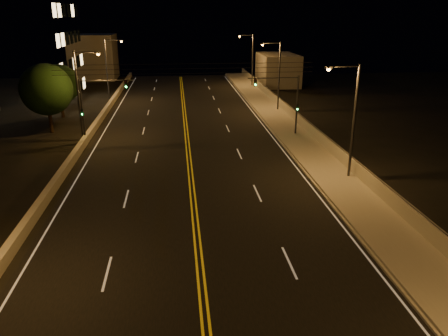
{
  "coord_description": "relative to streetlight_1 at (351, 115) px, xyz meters",
  "views": [
    {
      "loc": [
        -0.82,
        -8.11,
        11.91
      ],
      "look_at": [
        2.0,
        18.0,
        2.5
      ],
      "focal_mm": 35.0,
      "sensor_mm": 36.0,
      "label": 1
    }
  ],
  "objects": [
    {
      "name": "streetlight_1",
      "position": [
        0.0,
        0.0,
        0.0
      ],
      "size": [
        2.55,
        0.28,
        8.54
      ],
      "color": "#2D2D33",
      "rests_on": "ground"
    },
    {
      "name": "curb",
      "position": [
        -2.58,
        -1.42,
        -4.89
      ],
      "size": [
        0.14,
        120.0,
        0.15
      ],
      "primitive_type": "cube",
      "color": "gray",
      "rests_on": "ground"
    },
    {
      "name": "lane_markings",
      "position": [
        -11.51,
        -1.49,
        -4.94
      ],
      "size": [
        17.32,
        116.0,
        0.0
      ],
      "color": "silver",
      "rests_on": "road"
    },
    {
      "name": "overhead_wires",
      "position": [
        -11.51,
        8.08,
        2.43
      ],
      "size": [
        22.0,
        0.03,
        0.83
      ],
      "color": "black"
    },
    {
      "name": "traffic_signal_left",
      "position": [
        -20.3,
        12.33,
        -1.11
      ],
      "size": [
        5.11,
        0.31,
        6.1
      ],
      "color": "#2D2D33",
      "rests_on": "ground"
    },
    {
      "name": "jersey_barrier",
      "position": [
        -21.21,
        -1.42,
        -4.6
      ],
      "size": [
        0.45,
        120.0,
        0.73
      ],
      "primitive_type": "cube",
      "color": "#A39C88",
      "rests_on": "ground"
    },
    {
      "name": "sidewalk",
      "position": [
        -0.71,
        -1.42,
        -4.82
      ],
      "size": [
        3.6,
        120.0,
        0.3
      ],
      "primitive_type": "cube",
      "color": "gray",
      "rests_on": "ground"
    },
    {
      "name": "parapet_rail",
      "position": [
        0.94,
        -1.42,
        -3.64
      ],
      "size": [
        0.06,
        120.0,
        0.06
      ],
      "primitive_type": "cylinder",
      "rotation": [
        1.57,
        0.0,
        0.0
      ],
      "color": "black",
      "rests_on": "parapet_wall"
    },
    {
      "name": "parapet_wall",
      "position": [
        0.94,
        -1.42,
        -4.17
      ],
      "size": [
        0.3,
        120.0,
        1.0
      ],
      "primitive_type": "cube",
      "color": "#A39C88",
      "rests_on": "sidewalk"
    },
    {
      "name": "distant_building_left",
      "position": [
        -27.51,
        55.91,
        -0.93
      ],
      "size": [
        8.0,
        8.0,
        8.07
      ],
      "primitive_type": "cube",
      "color": "slate",
      "rests_on": "ground"
    },
    {
      "name": "distant_building_right",
      "position": [
        4.99,
        45.16,
        -2.37
      ],
      "size": [
        6.0,
        10.0,
        5.18
      ],
      "primitive_type": "cube",
      "color": "slate",
      "rests_on": "ground"
    },
    {
      "name": "tree_1",
      "position": [
        -26.03,
        23.63,
        -1.04
      ],
      "size": [
        4.6,
        4.6,
        6.24
      ],
      "color": "black",
      "rests_on": "ground"
    },
    {
      "name": "traffic_signal_right",
      "position": [
        -1.51,
        12.33,
        -1.11
      ],
      "size": [
        5.11,
        0.31,
        6.1
      ],
      "color": "#2D2D33",
      "rests_on": "ground"
    },
    {
      "name": "road",
      "position": [
        -11.51,
        -1.42,
        -4.96
      ],
      "size": [
        18.0,
        120.0,
        0.02
      ],
      "primitive_type": "cube",
      "color": "black",
      "rests_on": "ground"
    },
    {
      "name": "streetlight_5",
      "position": [
        -21.41,
        13.26,
        0.0
      ],
      "size": [
        2.55,
        0.28,
        8.54
      ],
      "color": "#2D2D33",
      "rests_on": "ground"
    },
    {
      "name": "tree_0",
      "position": [
        -25.53,
        16.55,
        -0.49
      ],
      "size": [
        5.24,
        5.24,
        7.1
      ],
      "color": "black",
      "rests_on": "ground"
    },
    {
      "name": "streetlight_3",
      "position": [
        0.0,
        43.43,
        0.0
      ],
      "size": [
        2.55,
        0.28,
        8.54
      ],
      "color": "#2D2D33",
      "rests_on": "ground"
    },
    {
      "name": "streetlight_6",
      "position": [
        -21.41,
        32.22,
        0.0
      ],
      "size": [
        2.55,
        0.28,
        8.54
      ],
      "color": "#2D2D33",
      "rests_on": "ground"
    },
    {
      "name": "streetlight_2",
      "position": [
        0.0,
        23.98,
        0.0
      ],
      "size": [
        2.55,
        0.28,
        8.54
      ],
      "color": "#2D2D33",
      "rests_on": "ground"
    }
  ]
}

